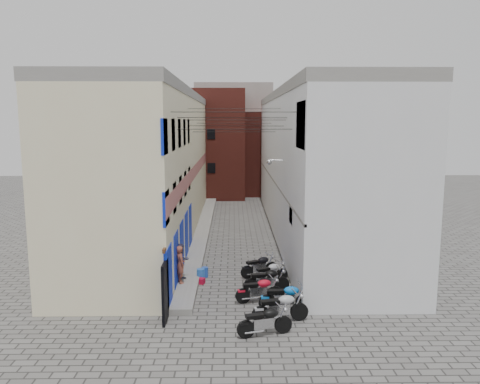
{
  "coord_description": "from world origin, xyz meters",
  "views": [
    {
      "loc": [
        -0.08,
        -16.47,
        7.16
      ],
      "look_at": [
        0.33,
        10.8,
        3.0
      ],
      "focal_mm": 35.0,
      "sensor_mm": 36.0,
      "label": 1
    }
  ],
  "objects_px": {
    "motorcycle_b": "(280,306)",
    "motorcycle_g": "(259,265)",
    "red_crate": "(200,281)",
    "water_jug_near": "(201,275)",
    "motorcycle_c": "(285,296)",
    "motorcycle_f": "(270,272)",
    "motorcycle_d": "(259,289)",
    "water_jug_far": "(205,272)",
    "motorcycle_e": "(267,279)",
    "motorcycle_a": "(265,320)",
    "person_b": "(181,262)",
    "person_a": "(180,264)"
  },
  "relations": [
    {
      "from": "motorcycle_f",
      "to": "red_crate",
      "type": "xyz_separation_m",
      "value": [
        -3.1,
        0.03,
        -0.41
      ]
    },
    {
      "from": "motorcycle_g",
      "to": "red_crate",
      "type": "bearing_deg",
      "value": -97.58
    },
    {
      "from": "person_b",
      "to": "motorcycle_c",
      "type": "bearing_deg",
      "value": -79.96
    },
    {
      "from": "red_crate",
      "to": "motorcycle_e",
      "type": "bearing_deg",
      "value": -19.99
    },
    {
      "from": "motorcycle_e",
      "to": "water_jug_far",
      "type": "relative_size",
      "value": 4.21
    },
    {
      "from": "motorcycle_c",
      "to": "person_a",
      "type": "distance_m",
      "value": 4.97
    },
    {
      "from": "water_jug_near",
      "to": "red_crate",
      "type": "xyz_separation_m",
      "value": [
        0.0,
        -0.35,
        -0.16
      ]
    },
    {
      "from": "motorcycle_b",
      "to": "person_a",
      "type": "relative_size",
      "value": 1.29
    },
    {
      "from": "motorcycle_c",
      "to": "motorcycle_f",
      "type": "height_order",
      "value": "motorcycle_c"
    },
    {
      "from": "motorcycle_c",
      "to": "motorcycle_f",
      "type": "relative_size",
      "value": 1.12
    },
    {
      "from": "person_a",
      "to": "water_jug_far",
      "type": "bearing_deg",
      "value": -55.37
    },
    {
      "from": "motorcycle_c",
      "to": "water_jug_near",
      "type": "distance_m",
      "value": 4.88
    },
    {
      "from": "motorcycle_c",
      "to": "motorcycle_e",
      "type": "height_order",
      "value": "motorcycle_c"
    },
    {
      "from": "motorcycle_c",
      "to": "person_b",
      "type": "bearing_deg",
      "value": -125.99
    },
    {
      "from": "motorcycle_f",
      "to": "person_a",
      "type": "relative_size",
      "value": 1.13
    },
    {
      "from": "red_crate",
      "to": "water_jug_far",
      "type": "bearing_deg",
      "value": 79.61
    },
    {
      "from": "water_jug_far",
      "to": "motorcycle_d",
      "type": "bearing_deg",
      "value": -52.59
    },
    {
      "from": "motorcycle_d",
      "to": "water_jug_far",
      "type": "relative_size",
      "value": 4.15
    },
    {
      "from": "motorcycle_d",
      "to": "person_b",
      "type": "height_order",
      "value": "person_b"
    },
    {
      "from": "motorcycle_g",
      "to": "red_crate",
      "type": "xyz_separation_m",
      "value": [
        -2.69,
        -0.94,
        -0.43
      ]
    },
    {
      "from": "motorcycle_e",
      "to": "water_jug_near",
      "type": "relative_size",
      "value": 3.54
    },
    {
      "from": "water_jug_near",
      "to": "water_jug_far",
      "type": "relative_size",
      "value": 1.19
    },
    {
      "from": "motorcycle_e",
      "to": "red_crate",
      "type": "height_order",
      "value": "motorcycle_e"
    },
    {
      "from": "motorcycle_d",
      "to": "motorcycle_f",
      "type": "bearing_deg",
      "value": 153.07
    },
    {
      "from": "motorcycle_f",
      "to": "red_crate",
      "type": "relative_size",
      "value": 4.75
    },
    {
      "from": "motorcycle_c",
      "to": "motorcycle_g",
      "type": "relative_size",
      "value": 1.08
    },
    {
      "from": "motorcycle_c",
      "to": "person_a",
      "type": "bearing_deg",
      "value": -122.03
    },
    {
      "from": "motorcycle_b",
      "to": "motorcycle_f",
      "type": "height_order",
      "value": "motorcycle_b"
    },
    {
      "from": "person_b",
      "to": "motorcycle_f",
      "type": "bearing_deg",
      "value": -43.48
    },
    {
      "from": "motorcycle_a",
      "to": "water_jug_far",
      "type": "relative_size",
      "value": 4.16
    },
    {
      "from": "motorcycle_e",
      "to": "motorcycle_g",
      "type": "distance_m",
      "value": 2.0
    },
    {
      "from": "motorcycle_g",
      "to": "motorcycle_e",
      "type": "bearing_deg",
      "value": -21.53
    },
    {
      "from": "motorcycle_a",
      "to": "motorcycle_d",
      "type": "bearing_deg",
      "value": 165.58
    },
    {
      "from": "motorcycle_e",
      "to": "motorcycle_f",
      "type": "xyz_separation_m",
      "value": [
        0.22,
        1.02,
        -0.03
      ]
    },
    {
      "from": "motorcycle_e",
      "to": "red_crate",
      "type": "bearing_deg",
      "value": -118.35
    },
    {
      "from": "person_b",
      "to": "person_a",
      "type": "bearing_deg",
      "value": -135.18
    },
    {
      "from": "motorcycle_a",
      "to": "water_jug_far",
      "type": "distance_m",
      "value": 6.47
    },
    {
      "from": "person_a",
      "to": "water_jug_near",
      "type": "height_order",
      "value": "person_a"
    },
    {
      "from": "person_b",
      "to": "water_jug_far",
      "type": "distance_m",
      "value": 1.63
    },
    {
      "from": "person_b",
      "to": "red_crate",
      "type": "bearing_deg",
      "value": -35.22
    },
    {
      "from": "motorcycle_a",
      "to": "motorcycle_e",
      "type": "relative_size",
      "value": 0.99
    },
    {
      "from": "person_a",
      "to": "person_b",
      "type": "distance_m",
      "value": 0.42
    },
    {
      "from": "motorcycle_e",
      "to": "motorcycle_g",
      "type": "height_order",
      "value": "motorcycle_e"
    },
    {
      "from": "water_jug_far",
      "to": "red_crate",
      "type": "height_order",
      "value": "water_jug_far"
    },
    {
      "from": "water_jug_far",
      "to": "motorcycle_e",
      "type": "bearing_deg",
      "value": -35.44
    },
    {
      "from": "motorcycle_b",
      "to": "person_a",
      "type": "distance_m",
      "value": 5.32
    },
    {
      "from": "red_crate",
      "to": "water_jug_near",
      "type": "bearing_deg",
      "value": 90.0
    },
    {
      "from": "motorcycle_d",
      "to": "person_a",
      "type": "distance_m",
      "value": 3.72
    },
    {
      "from": "motorcycle_a",
      "to": "motorcycle_g",
      "type": "height_order",
      "value": "motorcycle_a"
    },
    {
      "from": "motorcycle_b",
      "to": "motorcycle_g",
      "type": "distance_m",
      "value": 5.04
    }
  ]
}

